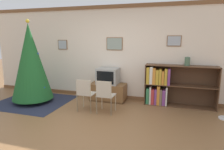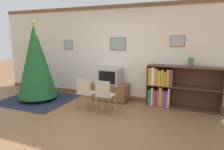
# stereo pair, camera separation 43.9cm
# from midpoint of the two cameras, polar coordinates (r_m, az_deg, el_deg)

# --- Properties ---
(ground_plane) EXTENTS (24.00, 24.00, 0.00)m
(ground_plane) POSITION_cam_midpoint_polar(r_m,az_deg,el_deg) (4.19, -11.81, -15.10)
(ground_plane) COLOR brown
(wall_back) EXTENTS (8.35, 0.11, 2.70)m
(wall_back) POSITION_cam_midpoint_polar(r_m,az_deg,el_deg) (5.86, -1.47, 6.31)
(wall_back) COLOR silver
(wall_back) RESTS_ON ground_plane
(area_rug) EXTENTS (1.95, 1.78, 0.01)m
(area_rug) POSITION_cam_midpoint_polar(r_m,az_deg,el_deg) (6.23, -23.40, -6.99)
(area_rug) COLOR #23283D
(area_rug) RESTS_ON ground_plane
(christmas_tree) EXTENTS (1.11, 1.11, 2.27)m
(christmas_tree) POSITION_cam_midpoint_polar(r_m,az_deg,el_deg) (5.99, -24.22, 3.40)
(christmas_tree) COLOR maroon
(christmas_tree) RESTS_ON area_rug
(tv_console) EXTENTS (1.02, 0.52, 0.49)m
(tv_console) POSITION_cam_midpoint_polar(r_m,az_deg,el_deg) (5.78, -3.32, -4.88)
(tv_console) COLOR brown
(tv_console) RESTS_ON ground_plane
(television) EXTENTS (0.59, 0.51, 0.45)m
(television) POSITION_cam_midpoint_polar(r_m,az_deg,el_deg) (5.67, -3.38, -0.30)
(television) COLOR #9E9E99
(television) RESTS_ON tv_console
(folding_chair_left) EXTENTS (0.40, 0.40, 0.82)m
(folding_chair_left) POSITION_cam_midpoint_polar(r_m,az_deg,el_deg) (4.96, -10.22, -5.05)
(folding_chair_left) COLOR #BCB29E
(folding_chair_left) RESTS_ON ground_plane
(folding_chair_right) EXTENTS (0.40, 0.40, 0.82)m
(folding_chair_right) POSITION_cam_midpoint_polar(r_m,az_deg,el_deg) (4.75, -4.67, -5.62)
(folding_chair_right) COLOR #BCB29E
(folding_chair_right) RESTS_ON ground_plane
(bookshelf) EXTENTS (1.81, 0.36, 1.09)m
(bookshelf) POSITION_cam_midpoint_polar(r_m,az_deg,el_deg) (5.45, 13.00, -3.03)
(bookshelf) COLOR brown
(bookshelf) RESTS_ON ground_plane
(vase) EXTENTS (0.13, 0.13, 0.22)m
(vase) POSITION_cam_midpoint_polar(r_m,az_deg,el_deg) (5.33, 18.54, 3.72)
(vase) COLOR #47664C
(vase) RESTS_ON bookshelf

